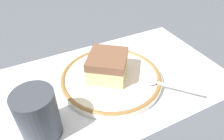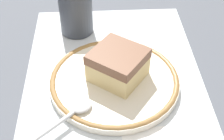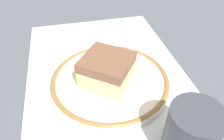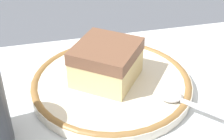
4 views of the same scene
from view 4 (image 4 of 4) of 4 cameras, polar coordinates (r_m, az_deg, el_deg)
The scene contains 6 objects.
ground_plane at distance 0.47m, azimuth 1.10°, elevation -3.00°, with size 2.40×2.40×0.00m, color #4C515B.
placemat at distance 0.47m, azimuth 1.10°, elevation -2.92°, with size 0.49×0.30×0.00m, color silver.
plate at distance 0.46m, azimuth 0.00°, elevation -2.55°, with size 0.22×0.22×0.02m.
cake_slice at distance 0.45m, azimuth -0.95°, elevation 1.27°, with size 0.11×0.11×0.05m.
spoon at distance 0.43m, azimuth 11.86°, elevation -5.03°, with size 0.10×0.10×0.01m.
napkin at distance 0.56m, azimuth 13.44°, elevation 2.86°, with size 0.11×0.11×0.00m, color white.
Camera 4 is at (0.10, 0.36, 0.28)m, focal length 54.54 mm.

